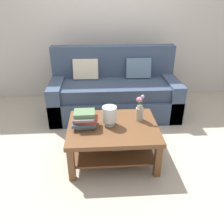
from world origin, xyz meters
TOP-DOWN VIEW (x-y plane):
  - ground_plane at (0.00, 0.00)m, footprint 10.00×10.00m
  - back_wall at (0.00, 1.65)m, footprint 6.40×0.12m
  - couch at (0.02, 0.81)m, footprint 2.02×0.90m
  - coffee_table at (-0.08, -0.41)m, footprint 1.04×0.82m
  - book_stack_main at (-0.41, -0.42)m, footprint 0.29×0.23m
  - glass_hurricane_vase at (-0.13, -0.40)m, footprint 0.17×0.17m
  - flower_pitcher at (0.24, -0.30)m, footprint 0.10×0.09m

SIDE VIEW (x-z plane):
  - ground_plane at x=0.00m, z-range 0.00..0.00m
  - coffee_table at x=-0.08m, z-range 0.10..0.55m
  - couch at x=0.02m, z-range -0.17..0.89m
  - book_stack_main at x=-0.41m, z-range 0.45..0.64m
  - flower_pitcher at x=0.24m, z-range 0.42..0.75m
  - glass_hurricane_vase at x=-0.13m, z-range 0.47..0.70m
  - back_wall at x=0.00m, z-range 0.00..2.70m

